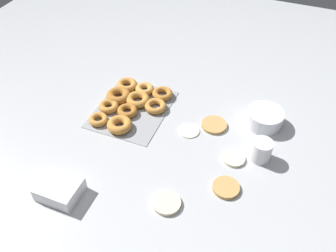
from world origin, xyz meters
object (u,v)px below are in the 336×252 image
object	(u,v)px
pancake_4	(190,130)
container_stack	(60,189)
pancake_3	(226,188)
batter_bowl	(265,118)
pancake_2	(214,125)
pancake_1	(167,203)
donut_tray	(131,103)
paper_cup	(261,150)
pancake_0	(234,158)

from	to	relation	value
pancake_4	container_stack	xyz separation A→B (m)	(0.47, -0.32, 0.02)
pancake_3	container_stack	bearing A→B (deg)	-66.08
batter_bowl	container_stack	distance (m)	0.87
pancake_2	batter_bowl	world-z (taller)	batter_bowl
pancake_1	donut_tray	xyz separation A→B (m)	(-0.42, -0.34, 0.01)
pancake_2	pancake_1	bearing A→B (deg)	-5.54
pancake_3	batter_bowl	xyz separation A→B (m)	(-0.39, 0.06, 0.03)
pancake_3	donut_tray	distance (m)	0.59
donut_tray	pancake_2	bearing A→B (deg)	92.44
batter_bowl	container_stack	xyz separation A→B (m)	(0.63, -0.60, -0.00)
paper_cup	donut_tray	bearing A→B (deg)	-98.50
pancake_3	pancake_1	bearing A→B (deg)	-51.29
pancake_2	batter_bowl	size ratio (longest dim) A/B	0.70
container_stack	pancake_1	bearing A→B (deg)	105.28
pancake_2	pancake_3	xyz separation A→B (m)	(0.30, 0.13, 0.00)
pancake_4	container_stack	distance (m)	0.57
donut_tray	container_stack	bearing A→B (deg)	-2.47
pancake_1	pancake_3	bearing A→B (deg)	128.71
paper_cup	pancake_1	bearing A→B (deg)	-38.01
container_stack	pancake_4	bearing A→B (deg)	145.46
pancake_4	container_stack	bearing A→B (deg)	-34.54
pancake_0	batter_bowl	distance (m)	0.25
pancake_0	pancake_3	bearing A→B (deg)	2.94
pancake_3	container_stack	xyz separation A→B (m)	(0.24, -0.54, 0.02)
pancake_1	pancake_2	distance (m)	0.44
pancake_0	pancake_3	distance (m)	0.15
pancake_4	container_stack	world-z (taller)	container_stack
batter_bowl	container_stack	bearing A→B (deg)	-43.71
donut_tray	pancake_3	bearing A→B (deg)	61.52
pancake_0	pancake_2	distance (m)	0.19
paper_cup	pancake_3	bearing A→B (deg)	-23.78
pancake_2	pancake_3	size ratio (longest dim) A/B	1.10
donut_tray	paper_cup	xyz separation A→B (m)	(0.09, 0.60, 0.03)
pancake_2	paper_cup	distance (m)	0.24
pancake_0	pancake_3	xyz separation A→B (m)	(0.15, 0.01, 0.00)
pancake_4	paper_cup	world-z (taller)	paper_cup
container_stack	pancake_0	bearing A→B (deg)	125.93
pancake_2	pancake_4	distance (m)	0.11
pancake_1	pancake_0	bearing A→B (deg)	149.76
batter_bowl	paper_cup	xyz separation A→B (m)	(0.20, 0.02, 0.01)
pancake_3	donut_tray	size ratio (longest dim) A/B	0.26
pancake_4	donut_tray	size ratio (longest dim) A/B	0.24
donut_tray	container_stack	distance (m)	0.52
pancake_1	batter_bowl	world-z (taller)	batter_bowl
container_stack	paper_cup	xyz separation A→B (m)	(-0.43, 0.62, 0.01)
pancake_1	donut_tray	world-z (taller)	donut_tray
pancake_0	pancake_4	distance (m)	0.22
pancake_0	pancake_2	world-z (taller)	pancake_2
container_stack	pancake_2	bearing A→B (deg)	142.74
pancake_4	pancake_0	bearing A→B (deg)	68.30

